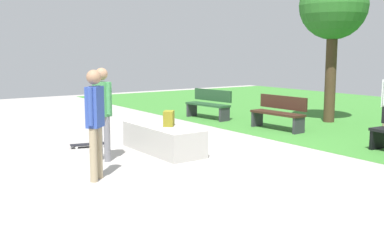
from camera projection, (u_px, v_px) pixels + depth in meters
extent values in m
plane|color=#9E9993|center=(203.00, 157.00, 9.08)|extent=(28.00, 28.00, 0.00)
cube|color=#A8A59E|center=(163.00, 139.00, 9.49)|extent=(2.09, 0.81, 0.56)
cube|color=olive|center=(169.00, 119.00, 9.38)|extent=(0.34, 0.33, 0.32)
cylinder|color=slate|center=(99.00, 138.00, 8.77)|extent=(0.12, 0.12, 0.87)
cylinder|color=slate|center=(107.00, 139.00, 8.63)|extent=(0.12, 0.12, 0.87)
cube|color=#3F8C4C|center=(102.00, 99.00, 8.59)|extent=(0.37, 0.29, 0.65)
cylinder|color=#3F8C4C|center=(96.00, 97.00, 8.69)|extent=(0.09, 0.09, 0.60)
cylinder|color=#3F8C4C|center=(108.00, 98.00, 8.49)|extent=(0.09, 0.09, 0.60)
sphere|color=#9E7556|center=(101.00, 74.00, 8.53)|extent=(0.24, 0.24, 0.24)
cylinder|color=tan|center=(99.00, 152.00, 7.49)|extent=(0.12, 0.12, 0.88)
cylinder|color=tan|center=(93.00, 155.00, 7.27)|extent=(0.12, 0.12, 0.88)
cube|color=#2D4799|center=(95.00, 107.00, 7.27)|extent=(0.37, 0.37, 0.66)
cylinder|color=#2D4799|center=(99.00, 104.00, 7.43)|extent=(0.09, 0.09, 0.61)
cylinder|color=#2D4799|center=(90.00, 107.00, 7.10)|extent=(0.09, 0.09, 0.61)
sphere|color=#9E7556|center=(94.00, 77.00, 7.21)|extent=(0.24, 0.24, 0.24)
cube|color=black|center=(89.00, 144.00, 9.97)|extent=(0.39, 0.82, 0.02)
cylinder|color=silver|center=(76.00, 148.00, 9.81)|extent=(0.04, 0.06, 0.06)
cylinder|color=silver|center=(76.00, 146.00, 9.95)|extent=(0.04, 0.06, 0.06)
cylinder|color=silver|center=(102.00, 146.00, 10.00)|extent=(0.04, 0.06, 0.06)
cylinder|color=silver|center=(101.00, 144.00, 10.15)|extent=(0.04, 0.06, 0.06)
cube|color=black|center=(377.00, 139.00, 9.75)|extent=(0.11, 0.40, 0.45)
cube|color=#331E14|center=(277.00, 113.00, 12.14)|extent=(1.62, 0.52, 0.06)
cube|color=#331E14|center=(283.00, 102.00, 12.24)|extent=(1.60, 0.14, 0.36)
cube|color=#2D2D33|center=(299.00, 125.00, 11.60)|extent=(0.10, 0.40, 0.45)
cube|color=#2D2D33|center=(257.00, 118.00, 12.75)|extent=(0.10, 0.40, 0.45)
cube|color=#1E4223|center=(208.00, 105.00, 14.14)|extent=(1.64, 0.63, 0.06)
cube|color=#1E4223|center=(213.00, 95.00, 14.25)|extent=(1.60, 0.25, 0.36)
cube|color=#2D2D33|center=(224.00, 114.00, 13.63)|extent=(0.13, 0.40, 0.45)
cube|color=#2D2D33|center=(192.00, 109.00, 14.71)|extent=(0.13, 0.40, 0.45)
cylinder|color=#42301E|center=(331.00, 75.00, 13.37)|extent=(0.32, 0.32, 2.83)
sphere|color=#286623|center=(334.00, 5.00, 13.10)|extent=(1.97, 1.97, 1.97)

